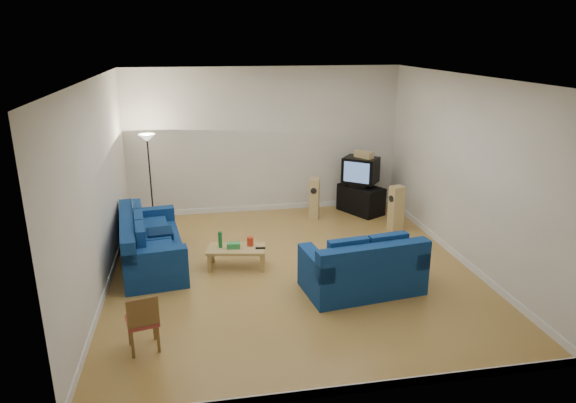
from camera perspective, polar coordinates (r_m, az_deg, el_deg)
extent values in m
cube|color=olive|center=(8.82, 0.47, -7.61)|extent=(6.00, 6.50, 0.01)
cube|color=white|center=(7.98, 0.53, 13.61)|extent=(6.00, 6.50, 0.01)
cube|color=white|center=(11.38, -2.57, 6.73)|extent=(6.00, 0.01, 3.20)
cube|color=white|center=(5.28, 7.12, -6.77)|extent=(6.00, 0.01, 3.20)
cube|color=white|center=(8.26, -20.42, 1.33)|extent=(0.01, 6.50, 3.20)
cube|color=white|center=(9.28, 19.05, 3.21)|extent=(0.01, 6.50, 3.20)
cube|color=white|center=(11.77, -2.46, -0.66)|extent=(6.00, 0.02, 0.12)
cube|color=white|center=(6.09, 6.50, -20.03)|extent=(6.00, 0.02, 0.12)
cube|color=white|center=(8.79, -19.27, -8.33)|extent=(0.02, 6.50, 0.12)
cube|color=white|center=(9.75, 18.09, -5.58)|extent=(0.02, 6.50, 0.12)
cube|color=navy|center=(9.27, -14.82, -5.46)|extent=(1.27, 2.39, 0.43)
cube|color=navy|center=(9.10, -17.40, -3.13)|extent=(0.52, 2.29, 0.45)
cube|color=navy|center=(10.11, -15.33, -1.46)|extent=(1.00, 0.35, 0.25)
cube|color=navy|center=(8.19, -14.56, -5.99)|extent=(1.00, 0.35, 0.25)
cube|color=#061836|center=(9.15, -14.00, -3.52)|extent=(0.46, 0.46, 0.12)
cube|color=navy|center=(8.18, 8.16, -8.22)|extent=(1.89, 1.22, 0.44)
cube|color=navy|center=(7.69, 9.54, -6.41)|extent=(1.79, 0.46, 0.45)
cube|color=navy|center=(7.75, 3.07, -6.77)|extent=(0.36, 1.02, 0.25)
cube|color=navy|center=(8.38, 13.05, -5.26)|extent=(0.36, 1.02, 0.25)
cube|color=#061836|center=(8.17, 7.78, -5.72)|extent=(0.47, 0.47, 0.13)
cube|color=tan|center=(8.83, -5.75, -5.28)|extent=(1.06, 0.66, 0.05)
cube|color=tan|center=(8.78, -8.73, -6.82)|extent=(0.07, 0.07, 0.31)
cube|color=tan|center=(9.14, -8.37, -5.80)|extent=(0.07, 0.07, 0.31)
cube|color=tan|center=(8.69, -2.92, -6.90)|extent=(0.07, 0.07, 0.31)
cube|color=tan|center=(9.05, -2.80, -5.86)|extent=(0.07, 0.07, 0.31)
cylinder|color=#197233|center=(8.82, -7.54, -4.24)|extent=(0.09, 0.09, 0.28)
cube|color=green|center=(8.80, -6.09, -4.88)|extent=(0.23, 0.14, 0.09)
cylinder|color=red|center=(8.87, -4.22, -4.44)|extent=(0.12, 0.12, 0.15)
cube|color=black|center=(8.76, -3.09, -5.18)|extent=(0.17, 0.07, 0.02)
cube|color=black|center=(11.64, 8.10, 0.24)|extent=(0.97, 1.14, 0.61)
cube|color=black|center=(11.50, 7.96, 1.86)|extent=(0.52, 0.51, 0.09)
cube|color=black|center=(11.48, 8.09, 3.51)|extent=(0.89, 0.86, 0.56)
cube|color=#3F5A8C|center=(11.23, 7.61, 3.21)|extent=(0.47, 0.37, 0.45)
cube|color=tan|center=(11.38, 8.43, 5.20)|extent=(0.37, 0.45, 0.15)
cube|color=tan|center=(11.12, 2.93, 0.34)|extent=(0.28, 0.32, 0.90)
cylinder|color=black|center=(10.93, 2.86, 1.19)|extent=(0.13, 0.06, 0.13)
cube|color=tan|center=(10.68, 11.94, -0.72)|extent=(0.32, 0.28, 0.92)
cylinder|color=black|center=(10.53, 11.40, 0.30)|extent=(0.05, 0.14, 0.14)
cylinder|color=black|center=(11.08, -14.62, -2.67)|extent=(0.25, 0.25, 0.03)
cylinder|color=black|center=(10.80, -15.00, 1.93)|extent=(0.03, 0.03, 1.83)
cone|color=white|center=(10.59, -15.41, 6.84)|extent=(0.33, 0.33, 0.15)
cube|color=brown|center=(6.80, -16.90, -14.95)|extent=(0.04, 0.04, 0.38)
cube|color=brown|center=(7.07, -17.21, -13.64)|extent=(0.04, 0.04, 0.38)
cube|color=brown|center=(6.83, -14.22, -14.57)|extent=(0.04, 0.04, 0.38)
cube|color=brown|center=(7.09, -14.65, -13.29)|extent=(0.04, 0.04, 0.38)
cube|color=#993532|center=(6.84, -15.89, -12.62)|extent=(0.46, 0.46, 0.05)
cube|color=brown|center=(6.59, -15.84, -11.78)|extent=(0.38, 0.12, 0.38)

